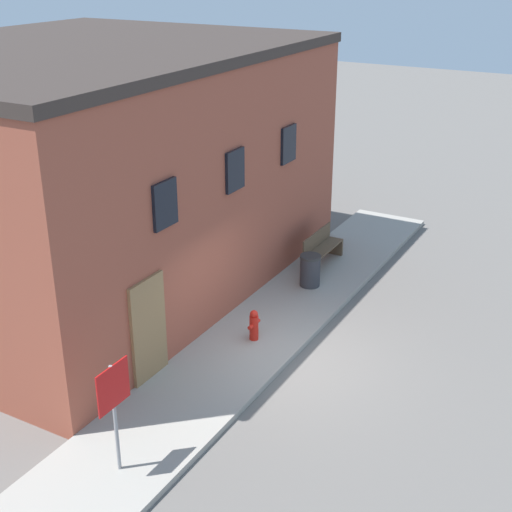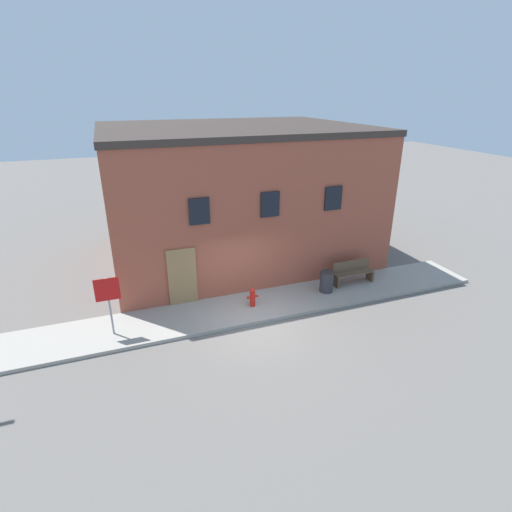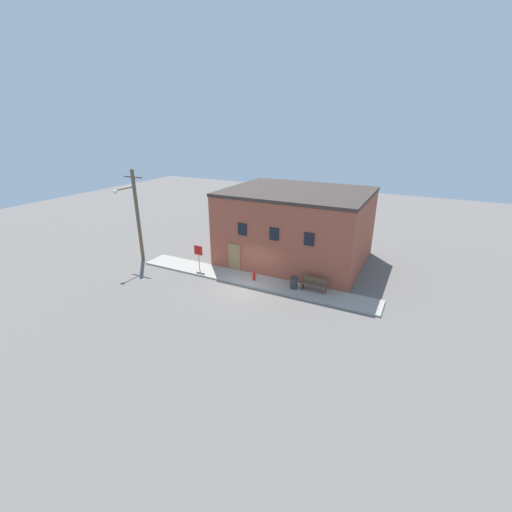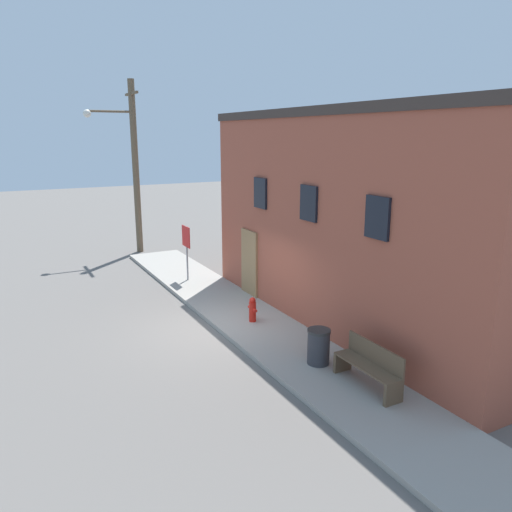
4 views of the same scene
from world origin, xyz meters
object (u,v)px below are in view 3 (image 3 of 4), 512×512
(trash_bin, at_px, (294,283))
(fire_hydrant, at_px, (254,276))
(stop_sign, at_px, (198,253))
(bench, at_px, (314,284))
(utility_pole, at_px, (136,213))

(trash_bin, bearing_deg, fire_hydrant, -178.19)
(stop_sign, relative_size, bench, 1.17)
(fire_hydrant, height_order, stop_sign, stop_sign)
(bench, bearing_deg, utility_pole, -176.76)
(stop_sign, distance_m, utility_pole, 6.17)
(fire_hydrant, bearing_deg, utility_pole, -177.64)
(trash_bin, relative_size, utility_pole, 0.11)
(stop_sign, distance_m, trash_bin, 7.71)
(fire_hydrant, relative_size, stop_sign, 0.36)
(bench, bearing_deg, stop_sign, -176.44)
(fire_hydrant, xyz_separation_m, bench, (4.33, 0.40, 0.10))
(trash_bin, bearing_deg, stop_sign, -178.13)
(bench, bearing_deg, trash_bin, -167.01)
(bench, distance_m, trash_bin, 1.38)
(stop_sign, xyz_separation_m, bench, (8.98, 0.56, -0.90))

